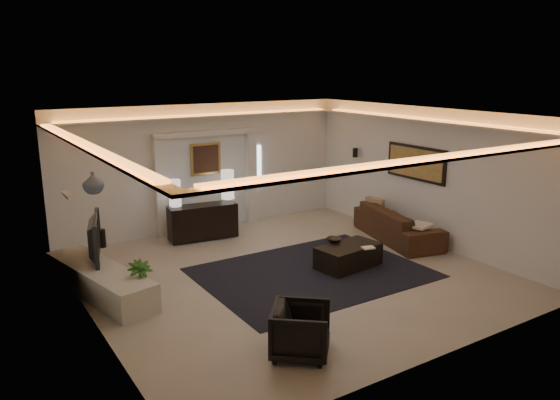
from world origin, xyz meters
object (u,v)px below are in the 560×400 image
console (203,221)px  sofa (398,224)px  armchair (301,331)px  coffee_table (348,257)px

console → sofa: bearing=-26.1°
console → armchair: (-0.99, -5.23, -0.05)m
console → sofa: (3.60, -2.33, -0.05)m
sofa → coffee_table: size_ratio=1.97×
sofa → armchair: sofa is taller
console → armchair: 5.32m
sofa → coffee_table: bearing=123.6°
console → coffee_table: bearing=-55.6°
sofa → armchair: bearing=135.8°
console → coffee_table: 3.46m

